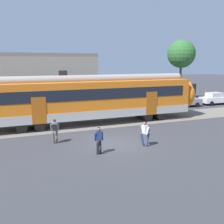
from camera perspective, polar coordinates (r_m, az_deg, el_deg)
The scene contains 8 objects.
ground_plane at distance 17.94m, azimuth 0.48°, elevation -6.78°, with size 160.00×160.00×0.00m, color #38383D.
pedestrian_grey at distance 18.05m, azimuth -12.35°, elevation -3.66°, with size 0.63×0.60×1.67m.
pedestrian_navy at distance 15.62m, azimuth -2.88°, elevation -5.79°, with size 0.61×0.61×1.67m.
pedestrian_white at distance 17.18m, azimuth 7.26°, elevation -4.23°, with size 0.64×0.53×1.67m.
parked_car_grey at distance 33.36m, azimuth 15.53°, elevation 2.44°, with size 4.09×1.93×1.54m.
parked_car_white at distance 36.50m, azimuth 21.51°, elevation 2.77°, with size 4.02×1.80×1.54m.
background_building at distance 32.00m, azimuth -18.85°, elevation 6.28°, with size 16.63×5.00×9.20m.
street_tree_right at distance 38.35m, azimuth 14.87°, elevation 12.07°, with size 3.86×3.86×8.45m.
Camera 1 is at (-6.45, -15.83, 5.43)m, focal length 42.00 mm.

